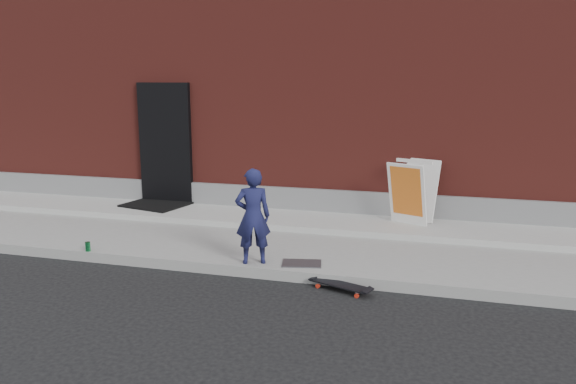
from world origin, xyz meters
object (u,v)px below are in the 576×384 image
(soda_can, at_px, (88,247))
(skateboard, at_px, (341,285))
(child, at_px, (253,216))
(pizza_sign, at_px, (412,191))

(soda_can, bearing_deg, skateboard, -2.60)
(child, relative_size, soda_can, 9.64)
(skateboard, height_order, soda_can, soda_can)
(child, distance_m, soda_can, 2.56)
(pizza_sign, relative_size, soda_can, 7.78)
(skateboard, relative_size, pizza_sign, 0.79)
(soda_can, bearing_deg, pizza_sign, 29.58)
(skateboard, distance_m, soda_can, 3.75)
(child, xyz_separation_m, soda_can, (-2.49, -0.15, -0.58))
(child, relative_size, skateboard, 1.57)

